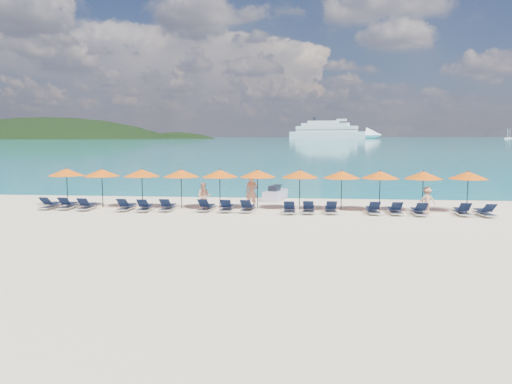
{
  "coord_description": "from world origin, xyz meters",
  "views": [
    {
      "loc": [
        2.6,
        -22.99,
        4.18
      ],
      "look_at": [
        0.0,
        3.0,
        1.2
      ],
      "focal_mm": 35.0,
      "sensor_mm": 36.0,
      "label": 1
    }
  ],
  "objects": [
    {
      "name": "lounger_15",
      "position": [
        10.78,
        3.77,
        0.24
      ],
      "size": [
        0.7,
        1.73,
        0.66
      ],
      "rotation": [
        0.0,
        0.0,
        -0.04
      ],
      "color": "silver",
      "rests_on": "ground"
    },
    {
      "name": "lounger_13",
      "position": [
        7.34,
        3.77,
        0.24
      ],
      "size": [
        0.64,
        1.71,
        0.66
      ],
      "rotation": [
        0.0,
        0.0,
        0.01
      ],
      "color": "silver",
      "rests_on": "ground"
    },
    {
      "name": "lounger_7",
      "position": [
        -1.69,
        3.81,
        0.24
      ],
      "size": [
        0.7,
        1.73,
        0.66
      ],
      "rotation": [
        0.0,
        0.0,
        0.04
      ],
      "color": "silver",
      "rests_on": "ground"
    },
    {
      "name": "lounger_10",
      "position": [
        2.79,
        3.7,
        0.24
      ],
      "size": [
        0.71,
        1.73,
        0.66
      ],
      "rotation": [
        0.0,
        0.0,
        -0.05
      ],
      "color": "silver",
      "rests_on": "ground"
    },
    {
      "name": "umbrella_9",
      "position": [
        8.99,
        4.85,
        2.02
      ],
      "size": [
        2.1,
        2.1,
        2.28
      ],
      "color": "black",
      "rests_on": "ground"
    },
    {
      "name": "lounger_1",
      "position": [
        -10.82,
        3.86,
        0.24
      ],
      "size": [
        0.66,
        1.71,
        0.66
      ],
      "rotation": [
        0.0,
        0.0,
        0.02
      ],
      "color": "silver",
      "rests_on": "ground"
    },
    {
      "name": "umbrella_3",
      "position": [
        -4.48,
        4.81,
        2.02
      ],
      "size": [
        2.1,
        2.1,
        2.28
      ],
      "color": "black",
      "rests_on": "ground"
    },
    {
      "name": "umbrella_6",
      "position": [
        2.27,
        5.01,
        2.02
      ],
      "size": [
        2.1,
        2.1,
        2.28
      ],
      "color": "black",
      "rests_on": "ground"
    },
    {
      "name": "lounger_4",
      "position": [
        -6.22,
        3.54,
        0.24
      ],
      "size": [
        0.72,
        1.73,
        0.66
      ],
      "rotation": [
        0.0,
        0.0,
        0.06
      ],
      "color": "silver",
      "rests_on": "ground"
    },
    {
      "name": "lounger_5",
      "position": [
        -5.0,
        3.76,
        0.24
      ],
      "size": [
        0.65,
        1.71,
        0.66
      ],
      "rotation": [
        0.0,
        0.0,
        0.02
      ],
      "color": "silver",
      "rests_on": "ground"
    },
    {
      "name": "headland_small",
      "position": [
        -150.0,
        560.0,
        -35.0
      ],
      "size": [
        162.0,
        126.0,
        85.5
      ],
      "color": "black",
      "rests_on": "ground"
    },
    {
      "name": "lounger_11",
      "position": [
        3.96,
        3.78,
        0.24
      ],
      "size": [
        0.66,
        1.71,
        0.66
      ],
      "rotation": [
        0.0,
        0.0,
        0.02
      ],
      "color": "silver",
      "rests_on": "ground"
    },
    {
      "name": "lounger_9",
      "position": [
        1.76,
        3.52,
        0.24
      ],
      "size": [
        0.63,
        1.7,
        0.66
      ],
      "rotation": [
        0.0,
        0.0,
        -0.01
      ],
      "color": "silver",
      "rests_on": "ground"
    },
    {
      "name": "lounger_16",
      "position": [
        11.84,
        3.52,
        0.24
      ],
      "size": [
        0.75,
        1.74,
        0.66
      ],
      "rotation": [
        0.0,
        0.0,
        0.08
      ],
      "color": "silver",
      "rests_on": "ground"
    },
    {
      "name": "lounger_12",
      "position": [
        6.18,
        3.79,
        0.24
      ],
      "size": [
        0.68,
        1.72,
        0.66
      ],
      "rotation": [
        0.0,
        0.0,
        0.04
      ],
      "color": "silver",
      "rests_on": "ground"
    },
    {
      "name": "umbrella_10",
      "position": [
        11.41,
        5.04,
        2.02
      ],
      "size": [
        2.1,
        2.1,
        2.28
      ],
      "color": "black",
      "rests_on": "ground"
    },
    {
      "name": "cruise_ship",
      "position": [
        38.89,
        598.81,
        8.14
      ],
      "size": [
        113.13,
        46.59,
        31.28
      ],
      "rotation": [
        0.0,
        0.0,
        -0.26
      ],
      "color": "silver",
      "rests_on": "ground"
    },
    {
      "name": "umbrella_4",
      "position": [
        -2.26,
        4.9,
        2.02
      ],
      "size": [
        2.1,
        2.1,
        2.28
      ],
      "color": "black",
      "rests_on": "ground"
    },
    {
      "name": "lounger_14",
      "position": [
        8.53,
        3.55,
        0.24
      ],
      "size": [
        0.64,
        1.71,
        0.66
      ],
      "rotation": [
        0.0,
        0.0,
        0.01
      ],
      "color": "silver",
      "rests_on": "ground"
    },
    {
      "name": "ground",
      "position": [
        0.0,
        0.0,
        0.0
      ],
      "size": [
        1400.0,
        1400.0,
        0.0
      ],
      "primitive_type": "plane",
      "color": "beige"
    },
    {
      "name": "umbrella_1",
      "position": [
        -9.17,
        4.79,
        2.02
      ],
      "size": [
        2.1,
        2.1,
        2.28
      ],
      "color": "black",
      "rests_on": "ground"
    },
    {
      "name": "lounger_6",
      "position": [
        -2.85,
        3.89,
        0.24
      ],
      "size": [
        0.78,
        1.75,
        0.66
      ],
      "rotation": [
        0.0,
        0.0,
        -0.1
      ],
      "color": "silver",
      "rests_on": "ground"
    },
    {
      "name": "sailboat_far",
      "position": [
        238.4,
        585.98,
        1.19
      ],
      "size": [
        6.31,
        2.1,
        11.56
      ],
      "color": "silver",
      "rests_on": "ground"
    },
    {
      "name": "beachgoer_b",
      "position": [
        -3.06,
        4.25,
        0.77
      ],
      "size": [
        0.76,
        0.44,
        1.55
      ],
      "primitive_type": "imported",
      "rotation": [
        0.0,
        0.0,
        -0.01
      ],
      "color": "tan",
      "rests_on": "ground"
    },
    {
      "name": "lounger_8",
      "position": [
        -0.53,
        3.8,
        0.24
      ],
      "size": [
        0.77,
        1.75,
        0.66
      ],
      "rotation": [
        0.0,
        0.0,
        -0.09
      ],
      "color": "silver",
      "rests_on": "ground"
    },
    {
      "name": "jetski",
      "position": [
        0.64,
        9.19,
        0.38
      ],
      "size": [
        1.54,
        2.73,
        0.92
      ],
      "rotation": [
        0.0,
        0.0,
        -0.24
      ],
      "color": "#AFA8C5",
      "rests_on": "ground"
    },
    {
      "name": "lounger_0",
      "position": [
        -11.83,
        3.83,
        0.24
      ],
      "size": [
        0.71,
        1.73,
        0.66
      ],
      "rotation": [
        0.0,
        0.0,
        -0.05
      ],
      "color": "silver",
      "rests_on": "ground"
    },
    {
      "name": "sailboat_near",
      "position": [
        212.0,
        524.19,
        1.11
      ],
      "size": [
        5.92,
        1.97,
        10.86
      ],
      "color": "silver",
      "rests_on": "ground"
    },
    {
      "name": "umbrella_5",
      "position": [
        -0.12,
        5.07,
        2.02
      ],
      "size": [
        2.1,
        2.1,
        2.28
      ],
      "color": "black",
      "rests_on": "ground"
    },
    {
      "name": "sea",
      "position": [
        0.0,
        660.0,
        0.01
      ],
      "size": [
        1600.0,
        1300.0,
        0.01
      ],
      "primitive_type": "cube",
      "color": "#1FA9B2",
      "rests_on": "ground"
    },
    {
      "name": "umbrella_8",
      "position": [
        6.68,
        4.86,
        2.02
      ],
      "size": [
        2.1,
        2.1,
        2.28
      ],
      "color": "black",
      "rests_on": "ground"
    },
    {
      "name": "beachgoer_a",
      "position": [
        -0.48,
        5.22,
        0.95
      ],
      "size": [
        0.72,
        0.49,
        1.91
      ],
      "primitive_type": "imported",
      "rotation": [
        0.0,
        0.0,
        -0.05
      ],
      "color": "tan",
      "rests_on": "ground"
    },
    {
      "name": "lounger_2",
      "position": [
        -9.62,
        3.65,
        0.24
      ],
      "size": [
        0.72,
        1.74,
        0.66
      ],
      "rotation": [
        0.0,
        0.0,
        0.06
      ],
      "color": "silver",
      "rests_on": "ground"
    },
    {
      "name": "headland_main",
      "position": [
        -300.0,
        540.0,
        -38.0
      ],
      "size": [
        374.0,
        242.0,
        126.5
      ],
      "color": "black",
      "rests_on": "ground"
    },
    {
      "name": "umbrella_0",
      "position": [
        -11.44,
        5.05,
        2.02
      ],
      "size": [
        2.1,
        2.1,
        2.28
      ],
      "color": "black",
      "rests_on": "ground"
    },
    {
      "name": "umbrella_2",
      "position": [
        -6.82,
        4.91,
        2.02
      ],
      "size": [
        2.1,
        2.1,
        2.28
      ],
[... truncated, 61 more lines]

